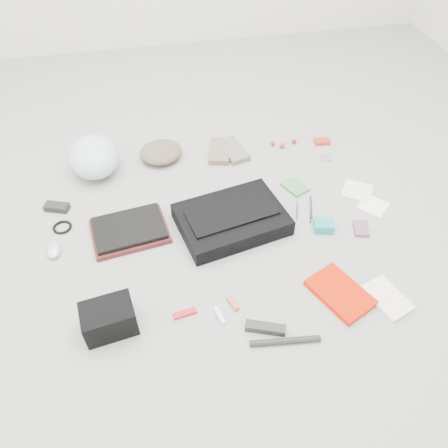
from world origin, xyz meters
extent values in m
plane|color=gray|center=(0.00, 0.00, 0.00)|extent=(4.00, 4.00, 0.00)
cube|color=black|center=(0.04, 0.03, 0.04)|extent=(0.51, 0.41, 0.08)
cube|color=black|center=(0.04, 0.03, 0.08)|extent=(0.42, 0.25, 0.01)
cube|color=#551B1A|center=(-0.41, 0.08, 0.01)|extent=(0.36, 0.29, 0.02)
cube|color=black|center=(-0.41, 0.08, 0.03)|extent=(0.33, 0.26, 0.02)
ellipsoid|color=#C2F2EA|center=(-0.55, 0.56, 0.09)|extent=(0.28, 0.33, 0.18)
ellipsoid|color=brown|center=(-0.21, 0.60, 0.04)|extent=(0.28, 0.27, 0.08)
cube|color=#786452|center=(0.10, 0.57, 0.02)|extent=(0.15, 0.23, 0.03)
cube|color=slate|center=(0.17, 0.56, 0.02)|extent=(0.15, 0.23, 0.03)
cube|color=black|center=(-0.73, 0.30, 0.02)|extent=(0.12, 0.09, 0.03)
torus|color=black|center=(-0.70, 0.17, 0.01)|extent=(0.11, 0.11, 0.01)
ellipsoid|color=silver|center=(-0.73, 0.03, 0.02)|extent=(0.06, 0.09, 0.04)
cube|color=black|center=(-0.50, -0.39, 0.06)|extent=(0.20, 0.15, 0.12)
cube|color=#A9191C|center=(-0.23, -0.39, 0.01)|extent=(0.09, 0.04, 0.01)
cylinder|color=silver|center=(-0.11, -0.43, 0.01)|extent=(0.04, 0.08, 0.02)
cylinder|color=#DC5527|center=(-0.05, -0.38, 0.01)|extent=(0.04, 0.07, 0.02)
cube|color=black|center=(0.04, -0.51, 0.01)|extent=(0.15, 0.09, 0.03)
cylinder|color=black|center=(0.10, -0.58, 0.01)|extent=(0.25, 0.05, 0.02)
cube|color=red|center=(0.37, -0.42, 0.01)|extent=(0.25, 0.29, 0.03)
cube|color=silver|center=(0.54, -0.48, 0.01)|extent=(0.17, 0.21, 0.02)
cube|color=#458444|center=(0.40, 0.22, 0.01)|extent=(0.13, 0.15, 0.01)
cylinder|color=navy|center=(0.36, 0.06, 0.00)|extent=(0.05, 0.11, 0.01)
cylinder|color=black|center=(0.42, 0.03, 0.00)|extent=(0.05, 0.12, 0.01)
cylinder|color=navy|center=(0.43, 0.07, 0.00)|extent=(0.05, 0.15, 0.01)
cube|color=teal|center=(0.44, -0.07, 0.02)|extent=(0.10, 0.09, 0.04)
cube|color=#75515F|center=(0.60, -0.12, 0.01)|extent=(0.09, 0.11, 0.02)
cube|color=silver|center=(0.69, 0.13, 0.00)|extent=(0.19, 0.19, 0.01)
cube|color=white|center=(0.72, 0.01, 0.00)|extent=(0.17, 0.17, 0.01)
sphere|color=red|center=(0.40, 0.58, 0.01)|extent=(0.03, 0.03, 0.03)
sphere|color=red|center=(0.44, 0.55, 0.01)|extent=(0.04, 0.04, 0.03)
sphere|color=#A51620|center=(0.52, 0.58, 0.01)|extent=(0.03, 0.03, 0.03)
cube|color=#B3321C|center=(0.67, 0.55, 0.01)|extent=(0.09, 0.06, 0.02)
cube|color=gray|center=(0.64, 0.42, 0.00)|extent=(0.06, 0.07, 0.00)
camera|label=1|loc=(-0.28, -1.30, 1.41)|focal=35.00mm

